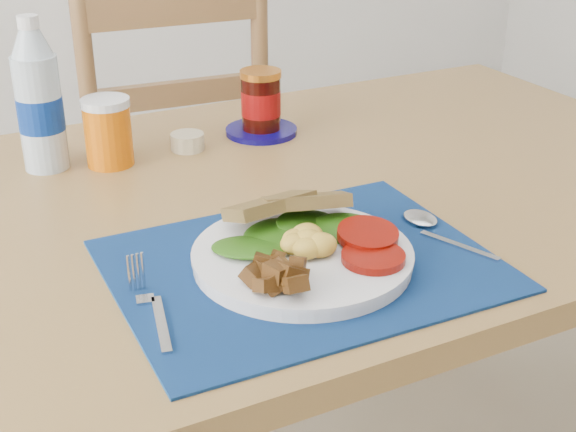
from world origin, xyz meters
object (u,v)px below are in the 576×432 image
object	(u,v)px
juice_glass	(108,134)
jam_on_saucer	(261,106)
chair_far	(168,142)
water_bottle	(39,103)
breakfast_plate	(300,253)

from	to	relation	value
juice_glass	jam_on_saucer	world-z (taller)	jam_on_saucer
chair_far	water_bottle	world-z (taller)	chair_far
breakfast_plate	jam_on_saucer	xyz separation A→B (m)	(0.17, 0.48, 0.03)
breakfast_plate	chair_far	bearing A→B (deg)	83.74
chair_far	juice_glass	xyz separation A→B (m)	(-0.25, -0.47, 0.21)
water_bottle	juice_glass	size ratio (longest dim) A/B	2.34
chair_far	jam_on_saucer	bearing A→B (deg)	98.15
chair_far	juice_glass	world-z (taller)	chair_far
jam_on_saucer	chair_far	bearing A→B (deg)	94.37
breakfast_plate	water_bottle	distance (m)	0.54
chair_far	breakfast_plate	xyz separation A→B (m)	(-0.14, -0.92, 0.18)
water_bottle	juice_glass	xyz separation A→B (m)	(0.10, -0.03, -0.06)
chair_far	jam_on_saucer	world-z (taller)	chair_far
chair_far	water_bottle	bearing A→B (deg)	55.16
breakfast_plate	juice_glass	size ratio (longest dim) A/B	2.59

